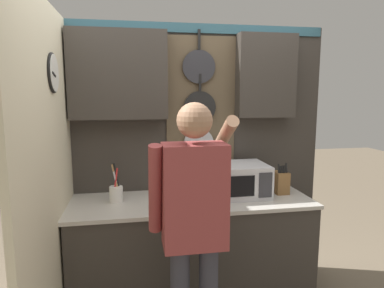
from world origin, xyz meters
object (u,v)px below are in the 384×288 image
Objects in this scene: microwave at (237,180)px; person at (194,217)px; knife_block at (280,182)px; utensil_crock at (116,193)px.

microwave is 0.90m from person.
person is at bearing -140.20° from knife_block.
person is (-0.90, -0.75, 0.03)m from knife_block.
utensil_crock is at bearing 179.90° from microwave.
microwave is at bearing 55.93° from person.
microwave is at bearing -179.91° from knife_block.
knife_block is 1.39m from utensil_crock.
utensil_crock is (-1.00, 0.00, -0.06)m from microwave.
person reaches higher than utensil_crock.
microwave is at bearing -0.10° from utensil_crock.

